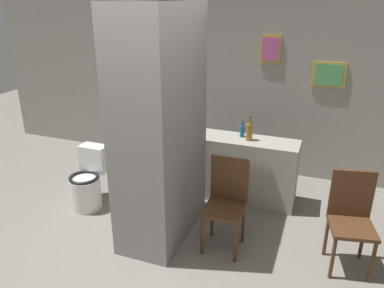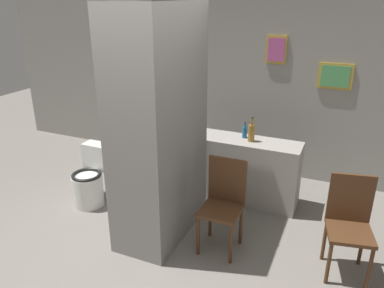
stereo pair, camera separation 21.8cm
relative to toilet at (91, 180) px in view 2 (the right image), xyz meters
The scene contains 10 objects.
ground_plane 1.45m from the toilet, 32.57° to the right, with size 14.00×14.00×0.00m, color slate.
wall_back 2.43m from the toilet, 57.49° to the left, with size 8.00×0.09×2.60m.
pillar_center 1.51m from the toilet, ahead, with size 0.64×1.19×2.60m.
counter_shelf 2.00m from the toilet, 25.67° to the left, with size 1.37×0.44×0.85m.
toilet is the anchor object (origin of this frame).
chair_near_pillar 1.89m from the toilet, ahead, with size 0.41×0.41×0.98m.
chair_by_doorway 3.10m from the toilet, ahead, with size 0.48×0.48×0.98m.
bicycle 1.28m from the toilet, 56.85° to the left, with size 1.76×0.42×0.77m.
bottle_tall 2.15m from the toilet, 24.46° to the left, with size 0.08×0.08×0.33m.
bottle_short 2.08m from the toilet, 28.14° to the left, with size 0.06×0.06×0.22m.
Camera 2 is at (1.75, -2.66, 2.54)m, focal length 35.00 mm.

